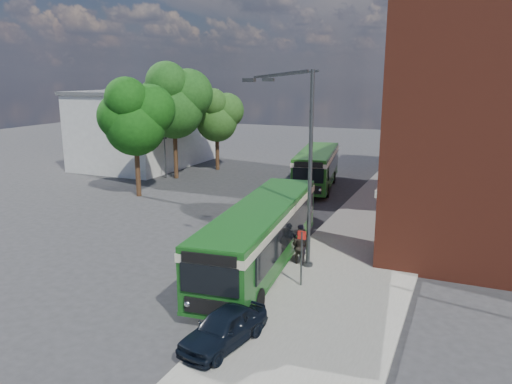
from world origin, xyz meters
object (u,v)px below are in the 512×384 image
at_px(bus_front, 261,231).
at_px(street_lamp, 302,167).
at_px(parked_car, 224,327).
at_px(bus_rear, 317,165).

bearing_deg(bus_front, street_lamp, 27.08).
distance_m(bus_front, parked_car, 7.14).
distance_m(bus_front, bus_rear, 17.57).
relative_size(bus_front, parked_car, 3.57).
bearing_deg(bus_rear, bus_front, -81.49).
distance_m(bus_rear, parked_car, 24.63).
distance_m(street_lamp, bus_rear, 17.32).
bearing_deg(bus_front, parked_car, -76.90).
relative_size(street_lamp, bus_rear, 0.89).
relative_size(bus_front, bus_rear, 1.25).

